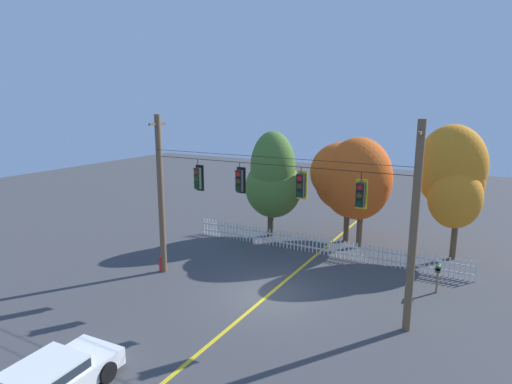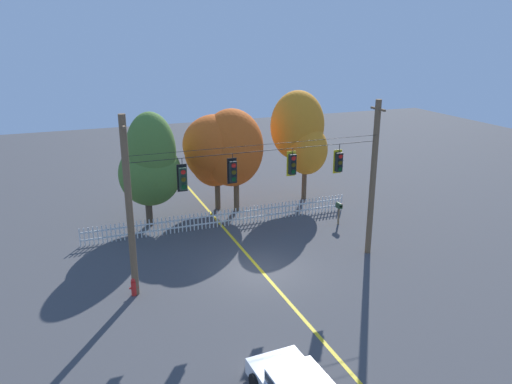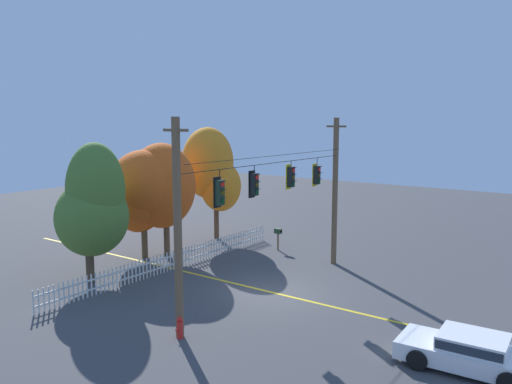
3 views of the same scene
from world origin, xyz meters
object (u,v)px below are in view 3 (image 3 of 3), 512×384
object	(u,v)px
traffic_signal_westbound_side	(254,184)
traffic_signal_northbound_secondary	(291,177)
parked_car	(469,351)
autumn_maple_near_fence	(93,207)
autumn_oak_far_east	(160,186)
fire_hydrant	(180,328)
traffic_signal_southbound_primary	(220,192)
autumn_maple_far_west	(212,171)
traffic_signal_northbound_primary	(317,175)
roadside_mailbox	(278,232)
autumn_maple_mid	(141,189)

from	to	relation	value
traffic_signal_westbound_side	traffic_signal_northbound_secondary	world-z (taller)	same
parked_car	autumn_maple_near_fence	bearing A→B (deg)	94.55
autumn_oak_far_east	fire_hydrant	size ratio (longest dim) A/B	7.96
traffic_signal_southbound_primary	autumn_maple_far_west	xyz separation A→B (m)	(9.88, 8.93, -0.51)
traffic_signal_northbound_primary	autumn_oak_far_east	xyz separation A→B (m)	(-2.46, 8.49, -0.92)
traffic_signal_northbound_secondary	traffic_signal_northbound_primary	bearing A→B (deg)	-0.01
roadside_mailbox	fire_hydrant	bearing A→B (deg)	-161.75
traffic_signal_northbound_secondary	autumn_maple_mid	distance (m)	9.15
parked_car	fire_hydrant	size ratio (longest dim) A/B	5.24
fire_hydrant	roadside_mailbox	distance (m)	12.99
parked_car	roadside_mailbox	distance (m)	15.56
autumn_maple_far_west	roadside_mailbox	xyz separation A→B (m)	(0.08, -4.97, -3.34)
roadside_mailbox	autumn_oak_far_east	bearing A→B (deg)	137.86
traffic_signal_southbound_primary	autumn_oak_far_east	bearing A→B (deg)	59.71
traffic_signal_southbound_primary	autumn_maple_far_west	bearing A→B (deg)	42.12
traffic_signal_northbound_secondary	autumn_maple_near_fence	xyz separation A→B (m)	(-5.11, 7.64, -1.47)
autumn_oak_far_east	roadside_mailbox	bearing A→B (deg)	-42.14
traffic_signal_northbound_secondary	fire_hydrant	bearing A→B (deg)	-179.20
autumn_maple_near_fence	autumn_oak_far_east	world-z (taller)	autumn_maple_near_fence
traffic_signal_northbound_primary	parked_car	size ratio (longest dim) A/B	0.34
traffic_signal_northbound_primary	traffic_signal_westbound_side	bearing A→B (deg)	180.00
traffic_signal_westbound_side	autumn_maple_mid	bearing A→B (deg)	78.51
traffic_signal_northbound_primary	traffic_signal_southbound_primary	bearing A→B (deg)	180.00
roadside_mailbox	autumn_maple_mid	bearing A→B (deg)	139.54
autumn_oak_far_east	traffic_signal_northbound_primary	bearing A→B (deg)	-73.82
traffic_signal_northbound_secondary	autumn_maple_far_west	world-z (taller)	autumn_maple_far_west
autumn_maple_far_west	autumn_maple_mid	bearing A→B (deg)	179.20
roadside_mailbox	traffic_signal_northbound_primary	bearing A→B (deg)	-122.69
autumn_maple_near_fence	traffic_signal_northbound_primary	bearing A→B (deg)	-45.52
traffic_signal_southbound_primary	traffic_signal_northbound_secondary	bearing A→B (deg)	-0.00
traffic_signal_northbound_secondary	roadside_mailbox	bearing A→B (deg)	38.73
traffic_signal_northbound_secondary	traffic_signal_westbound_side	bearing A→B (deg)	-180.00
autumn_maple_mid	traffic_signal_southbound_primary	bearing A→B (deg)	-114.10
traffic_signal_westbound_side	fire_hydrant	xyz separation A→B (m)	(-4.56, -0.10, -4.61)
traffic_signal_northbound_secondary	parked_car	size ratio (longest dim) A/B	0.31
traffic_signal_northbound_secondary	autumn_maple_far_west	distance (m)	10.19
autumn_oak_far_east	fire_hydrant	bearing A→B (deg)	-130.42
roadside_mailbox	traffic_signal_southbound_primary	bearing A→B (deg)	-158.32
autumn_maple_mid	autumn_oak_far_east	bearing A→B (deg)	-29.80
parked_car	autumn_oak_far_east	bearing A→B (deg)	77.93
autumn_maple_far_west	roadside_mailbox	distance (m)	5.99
autumn_maple_near_fence	parked_car	xyz separation A→B (m)	(1.32, -16.56, -2.99)
autumn_oak_far_east	autumn_maple_far_west	size ratio (longest dim) A/B	0.89
traffic_signal_westbound_side	autumn_oak_far_east	world-z (taller)	autumn_oak_far_east
autumn_maple_far_west	fire_hydrant	distance (m)	15.73
fire_hydrant	roadside_mailbox	size ratio (longest dim) A/B	0.61
autumn_oak_far_east	roadside_mailbox	size ratio (longest dim) A/B	4.86
traffic_signal_westbound_side	autumn_oak_far_east	bearing A→B (deg)	72.01
autumn_maple_far_west	parked_car	bearing A→B (deg)	-115.84
fire_hydrant	roadside_mailbox	bearing A→B (deg)	18.25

